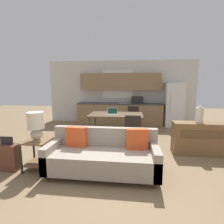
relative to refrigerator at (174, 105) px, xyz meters
The scene contains 14 objects.
ground_plane 4.83m from the refrigerator, 117.56° to the right, with size 20.00×20.00×0.00m, color #7F6647.
wall_back 2.29m from the refrigerator, 169.17° to the left, with size 6.40×0.07×2.70m.
kitchen_counter 2.19m from the refrigerator, behind, with size 3.59×0.65×2.15m.
refrigerator is the anchor object (origin of this frame).
dining_table 2.92m from the refrigerator, 137.74° to the right, with size 1.64×0.99×0.77m.
couch 4.75m from the refrigerator, 117.56° to the right, with size 2.06×0.80×0.85m.
side_table 5.48m from the refrigerator, 129.80° to the right, with size 0.48×0.48×0.60m.
table_lamp 5.47m from the refrigerator, 129.53° to the right, with size 0.31×0.31×0.56m.
credenza 3.04m from the refrigerator, 90.64° to the right, with size 1.24×0.42×0.78m.
vase 3.02m from the refrigerator, 91.49° to the right, with size 0.18×0.18×0.40m.
dining_chair_near_right 3.30m from the refrigerator, 119.96° to the right, with size 0.43×0.43×0.91m.
dining_chair_far_right 2.02m from the refrigerator, 145.42° to the right, with size 0.44×0.44×0.91m.
laptop 3.04m from the refrigerator, 137.88° to the right, with size 0.35×0.29×0.20m.
suitcase 5.95m from the refrigerator, 133.46° to the right, with size 0.43×0.22×0.68m.
Camera 1 is at (0.55, -3.08, 1.67)m, focal length 28.00 mm.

